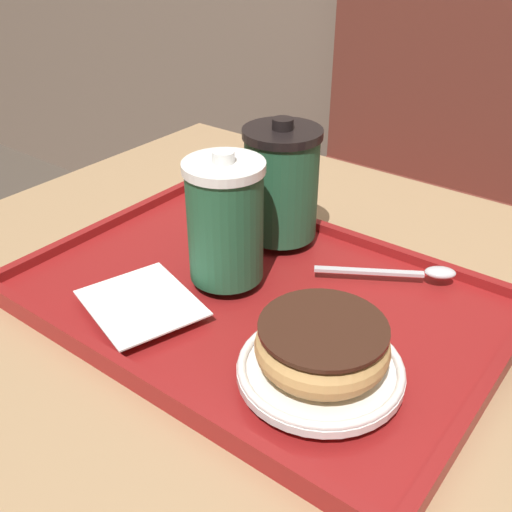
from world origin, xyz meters
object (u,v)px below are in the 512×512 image
Objects in this scene: coffee_cup_front at (225,220)px; spoon at (417,272)px; donut_chocolate_glazed at (322,344)px; coffee_cup_rear at (281,182)px.

spoon is (0.17, 0.13, -0.06)m from coffee_cup_front.
coffee_cup_front is at bearing 156.09° from donut_chocolate_glazed.
donut_chocolate_glazed is (0.18, -0.19, -0.03)m from coffee_cup_rear.
coffee_cup_front is at bearing -175.10° from spoon.
coffee_cup_front is 0.99× the size of coffee_cup_rear.
donut_chocolate_glazed is 0.83× the size of spoon.
donut_chocolate_glazed reaches higher than spoon.
spoon is at bearing 36.78° from coffee_cup_front.
coffee_cup_front reaches higher than spoon.
donut_chocolate_glazed is at bearing -46.78° from coffee_cup_rear.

